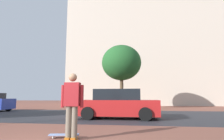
{
  "coord_description": "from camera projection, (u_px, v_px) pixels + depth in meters",
  "views": [
    {
      "loc": [
        2.11,
        -3.68,
        1.08
      ],
      "look_at": [
        0.1,
        10.0,
        3.07
      ],
      "focal_mm": 30.94,
      "sensor_mm": 36.0,
      "label": 1
    }
  ],
  "objects": [
    {
      "name": "ground_plane",
      "position": [
        111.0,
        113.0,
        13.55
      ],
      "size": [
        120.0,
        120.0,
        0.0
      ],
      "primitive_type": "plane",
      "color": "brown"
    },
    {
      "name": "street_asphalt_strip",
      "position": [
        107.0,
        115.0,
        12.16
      ],
      "size": [
        120.0,
        8.91,
        0.0
      ],
      "primitive_type": "cube",
      "color": "#2D2D33",
      "rests_on": "ground_plane"
    },
    {
      "name": "landmark_building",
      "position": [
        142.0,
        39.0,
        32.7
      ],
      "size": [
        23.35,
        11.37,
        37.17
      ],
      "color": "beige",
      "rests_on": "ground_plane"
    },
    {
      "name": "person_skater",
      "position": [
        72.0,
        102.0,
        5.08
      ],
      "size": [
        0.61,
        0.31,
        1.73
      ],
      "color": "#706656",
      "rests_on": "ground_plane"
    },
    {
      "name": "skateboard",
      "position": [
        64.0,
        135.0,
        5.21
      ],
      "size": [
        0.82,
        0.35,
        0.11
      ],
      "color": "#829DD3",
      "rests_on": "ground_plane"
    },
    {
      "name": "car_red",
      "position": [
        118.0,
        104.0,
        10.21
      ],
      "size": [
        4.22,
        2.1,
        1.52
      ],
      "color": "red",
      "rests_on": "ground_plane"
    },
    {
      "name": "tree_curb_far",
      "position": [
        121.0,
        63.0,
        19.14
      ],
      "size": [
        3.89,
        3.89,
        6.28
      ],
      "color": "brown",
      "rests_on": "ground_plane"
    }
  ]
}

